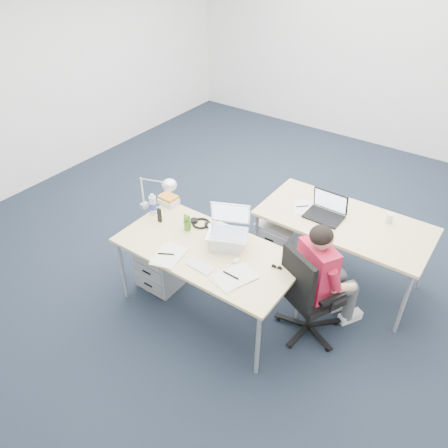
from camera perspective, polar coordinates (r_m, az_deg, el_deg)
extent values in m
plane|color=black|center=(5.01, 1.33, -2.56)|extent=(7.00, 7.00, 0.00)
cube|color=silver|center=(7.31, 18.29, 20.73)|extent=(6.00, 0.02, 2.80)
cube|color=silver|center=(6.35, -22.63, 17.69)|extent=(0.02, 7.00, 2.80)
cube|color=#D3BD79|center=(3.79, -2.18, -3.45)|extent=(1.60, 0.80, 0.03)
cylinder|color=#B7BABC|center=(4.25, -13.10, -5.88)|extent=(0.04, 0.04, 0.70)
cylinder|color=#B7BABC|center=(3.55, 4.44, -15.45)|extent=(0.04, 0.04, 0.70)
cylinder|color=#B7BABC|center=(4.61, -6.88, -1.24)|extent=(0.04, 0.04, 0.70)
cylinder|color=#B7BABC|center=(3.98, 9.82, -8.83)|extent=(0.04, 0.04, 0.70)
cube|color=#D3BD79|center=(4.28, 15.46, 0.34)|extent=(1.60, 0.80, 0.03)
cylinder|color=#B7BABC|center=(4.48, 4.20, -2.33)|extent=(0.04, 0.04, 0.70)
cylinder|color=#B7BABC|center=(4.13, 22.40, -9.67)|extent=(0.04, 0.04, 0.70)
cylinder|color=#B7BABC|center=(4.98, 8.47, 1.76)|extent=(0.04, 0.04, 0.70)
cylinder|color=#B7BABC|center=(4.67, 24.85, -4.40)|extent=(0.04, 0.04, 0.70)
cylinder|color=black|center=(4.01, 11.22, -11.10)|extent=(0.04, 0.04, 0.37)
cube|color=black|center=(3.87, 11.55, -9.14)|extent=(0.54, 0.54, 0.06)
cube|color=black|center=(3.57, 9.59, -7.02)|extent=(0.37, 0.20, 0.46)
cube|color=#BC1A38|center=(3.69, 12.03, -5.84)|extent=(0.40, 0.34, 0.48)
sphere|color=tan|center=(3.48, 12.71, -1.72)|extent=(0.19, 0.19, 0.19)
cube|color=#ACAEB2|center=(4.42, -7.73, -4.50)|extent=(0.40, 0.50, 0.55)
cube|color=#ACAEB2|center=(4.65, 7.44, -2.11)|extent=(0.40, 0.50, 0.55)
cube|color=white|center=(3.60, -3.17, -5.55)|extent=(0.25, 0.11, 0.01)
ellipsoid|color=white|center=(3.64, 1.60, -4.79)|extent=(0.07, 0.09, 0.03)
cylinder|color=#191441|center=(3.88, -1.56, -0.91)|extent=(0.08, 0.08, 0.13)
cylinder|color=silver|center=(4.21, -9.28, 2.61)|extent=(0.09, 0.09, 0.22)
cube|color=silver|center=(4.37, -7.27, 3.16)|extent=(0.23, 0.20, 0.08)
cube|color=black|center=(4.11, -8.44, 1.15)|extent=(0.04, 0.03, 0.14)
cube|color=#FFE793|center=(3.73, -7.35, -4.12)|extent=(0.27, 0.34, 0.01)
cube|color=#FFE793|center=(3.50, 1.18, -6.97)|extent=(0.32, 0.38, 0.01)
cylinder|color=white|center=(4.36, 20.78, 0.77)|extent=(0.08, 0.08, 0.09)
cube|color=white|center=(4.36, 10.40, 2.12)|extent=(0.27, 0.31, 0.01)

